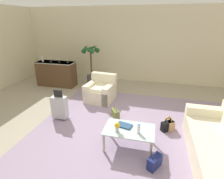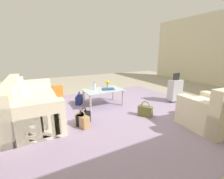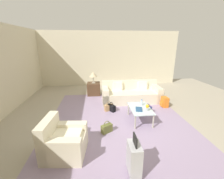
{
  "view_description": "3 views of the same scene",
  "coord_description": "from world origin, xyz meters",
  "px_view_note": "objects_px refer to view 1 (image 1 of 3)",
  "views": [
    {
      "loc": [
        0.8,
        -3.52,
        2.52
      ],
      "look_at": [
        -0.12,
        0.11,
        1.04
      ],
      "focal_mm": 28.0,
      "sensor_mm": 36.0,
      "label": 1
    },
    {
      "loc": [
        2.03,
        3.08,
        1.44
      ],
      "look_at": [
        0.47,
        0.14,
        0.6
      ],
      "focal_mm": 24.0,
      "sensor_mm": 36.0,
      "label": 2
    },
    {
      "loc": [
        -3.84,
        0.86,
        2.42
      ],
      "look_at": [
        0.4,
        0.4,
        1.1
      ],
      "focal_mm": 24.0,
      "sensor_mm": 36.0,
      "label": 3
    }
  ],
  "objects_px": {
    "water_bottle": "(139,129)",
    "bar_console": "(57,73)",
    "handbag_navy": "(155,162)",
    "handbag_black": "(167,126)",
    "coffee_table": "(129,131)",
    "armchair": "(101,91)",
    "wine_glass_left_of_centre": "(51,59)",
    "handbag_olive": "(115,114)",
    "suitcase_silver": "(60,107)",
    "flower_vase": "(117,126)",
    "wine_glass_leftmost": "(43,59)",
    "coffee_table_book": "(124,125)",
    "wine_bottle_clear": "(42,59)",
    "potted_palm": "(91,63)",
    "handbag_tan": "(170,124)",
    "wine_glass_right_of_centre": "(59,59)",
    "wine_glass_rightmost": "(67,60)"
  },
  "relations": [
    {
      "from": "potted_palm",
      "to": "armchair",
      "type": "bearing_deg",
      "value": -59.37
    },
    {
      "from": "bar_console",
      "to": "wine_glass_leftmost",
      "type": "distance_m",
      "value": 0.8
    },
    {
      "from": "water_bottle",
      "to": "handbag_navy",
      "type": "distance_m",
      "value": 0.64
    },
    {
      "from": "suitcase_silver",
      "to": "handbag_black",
      "type": "bearing_deg",
      "value": 2.75
    },
    {
      "from": "armchair",
      "to": "suitcase_silver",
      "type": "height_order",
      "value": "armchair"
    },
    {
      "from": "wine_bottle_clear",
      "to": "flower_vase",
      "type": "bearing_deg",
      "value": -39.82
    },
    {
      "from": "wine_glass_leftmost",
      "to": "handbag_tan",
      "type": "height_order",
      "value": "wine_glass_leftmost"
    },
    {
      "from": "armchair",
      "to": "wine_glass_left_of_centre",
      "type": "height_order",
      "value": "wine_glass_left_of_centre"
    },
    {
      "from": "wine_glass_left_of_centre",
      "to": "handbag_black",
      "type": "distance_m",
      "value": 5.12
    },
    {
      "from": "flower_vase",
      "to": "handbag_black",
      "type": "xyz_separation_m",
      "value": [
        1.04,
        0.99,
        -0.45
      ]
    },
    {
      "from": "wine_glass_left_of_centre",
      "to": "wine_glass_right_of_centre",
      "type": "xyz_separation_m",
      "value": [
        0.36,
        0.01,
        0.0
      ]
    },
    {
      "from": "armchair",
      "to": "coffee_table",
      "type": "xyz_separation_m",
      "value": [
        1.29,
        -2.17,
        0.1
      ]
    },
    {
      "from": "armchair",
      "to": "wine_glass_left_of_centre",
      "type": "xyz_separation_m",
      "value": [
        -2.39,
        0.92,
        0.79
      ]
    },
    {
      "from": "water_bottle",
      "to": "handbag_navy",
      "type": "height_order",
      "value": "water_bottle"
    },
    {
      "from": "coffee_table",
      "to": "handbag_olive",
      "type": "height_order",
      "value": "coffee_table"
    },
    {
      "from": "wine_glass_rightmost",
      "to": "wine_glass_left_of_centre",
      "type": "bearing_deg",
      "value": -177.16
    },
    {
      "from": "wine_glass_rightmost",
      "to": "coffee_table",
      "type": "bearing_deg",
      "value": -46.55
    },
    {
      "from": "bar_console",
      "to": "handbag_navy",
      "type": "bearing_deg",
      "value": -41.11
    },
    {
      "from": "wine_glass_right_of_centre",
      "to": "water_bottle",
      "type": "bearing_deg",
      "value": -42.28
    },
    {
      "from": "handbag_olive",
      "to": "water_bottle",
      "type": "bearing_deg",
      "value": -58.24
    },
    {
      "from": "coffee_table",
      "to": "coffee_table_book",
      "type": "relative_size",
      "value": 3.29
    },
    {
      "from": "coffee_table_book",
      "to": "suitcase_silver",
      "type": "height_order",
      "value": "suitcase_silver"
    },
    {
      "from": "armchair",
      "to": "coffee_table",
      "type": "distance_m",
      "value": 2.53
    },
    {
      "from": "armchair",
      "to": "handbag_olive",
      "type": "bearing_deg",
      "value": -54.88
    },
    {
      "from": "wine_bottle_clear",
      "to": "bar_console",
      "type": "bearing_deg",
      "value": 13.7
    },
    {
      "from": "wine_glass_left_of_centre",
      "to": "coffee_table",
      "type": "bearing_deg",
      "value": -39.99
    },
    {
      "from": "wine_glass_left_of_centre",
      "to": "potted_palm",
      "type": "relative_size",
      "value": 0.09
    },
    {
      "from": "flower_vase",
      "to": "bar_console",
      "type": "bearing_deg",
      "value": 135.26
    },
    {
      "from": "water_bottle",
      "to": "handbag_black",
      "type": "height_order",
      "value": "water_bottle"
    },
    {
      "from": "handbag_olive",
      "to": "potted_palm",
      "type": "height_order",
      "value": "potted_palm"
    },
    {
      "from": "wine_glass_leftmost",
      "to": "coffee_table_book",
      "type": "bearing_deg",
      "value": -37.7
    },
    {
      "from": "wine_glass_right_of_centre",
      "to": "handbag_olive",
      "type": "xyz_separation_m",
      "value": [
        2.77,
        -1.99,
        -0.96
      ]
    },
    {
      "from": "wine_glass_leftmost",
      "to": "potted_palm",
      "type": "height_order",
      "value": "potted_palm"
    },
    {
      "from": "flower_vase",
      "to": "handbag_black",
      "type": "relative_size",
      "value": 0.57
    },
    {
      "from": "handbag_black",
      "to": "wine_glass_right_of_centre",
      "type": "bearing_deg",
      "value": 151.32
    },
    {
      "from": "coffee_table",
      "to": "armchair",
      "type": "bearing_deg",
      "value": 120.81
    },
    {
      "from": "armchair",
      "to": "handbag_black",
      "type": "distance_m",
      "value": 2.5
    },
    {
      "from": "water_bottle",
      "to": "wine_glass_leftmost",
      "type": "distance_m",
      "value": 5.35
    },
    {
      "from": "handbag_black",
      "to": "bar_console",
      "type": "bearing_deg",
      "value": 152.34
    },
    {
      "from": "wine_glass_leftmost",
      "to": "bar_console",
      "type": "bearing_deg",
      "value": -1.08
    },
    {
      "from": "wine_glass_right_of_centre",
      "to": "wine_glass_rightmost",
      "type": "bearing_deg",
      "value": 3.66
    },
    {
      "from": "water_bottle",
      "to": "potted_palm",
      "type": "bearing_deg",
      "value": 122.28
    },
    {
      "from": "water_bottle",
      "to": "potted_palm",
      "type": "xyz_separation_m",
      "value": [
        -2.4,
        3.8,
        0.34
      ]
    },
    {
      "from": "water_bottle",
      "to": "bar_console",
      "type": "height_order",
      "value": "bar_console"
    },
    {
      "from": "flower_vase",
      "to": "wine_bottle_clear",
      "type": "height_order",
      "value": "wine_bottle_clear"
    },
    {
      "from": "handbag_tan",
      "to": "wine_glass_left_of_centre",
      "type": "bearing_deg",
      "value": 154.65
    },
    {
      "from": "water_bottle",
      "to": "handbag_black",
      "type": "bearing_deg",
      "value": 56.4
    },
    {
      "from": "handbag_black",
      "to": "coffee_table",
      "type": "bearing_deg",
      "value": -134.52
    },
    {
      "from": "armchair",
      "to": "water_bottle",
      "type": "height_order",
      "value": "armchair"
    },
    {
      "from": "handbag_navy",
      "to": "handbag_olive",
      "type": "distance_m",
      "value": 1.89
    }
  ]
}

